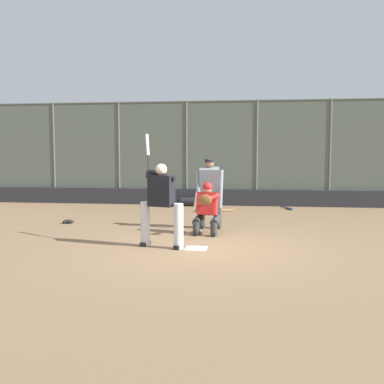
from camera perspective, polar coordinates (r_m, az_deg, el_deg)
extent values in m
plane|color=#846647|center=(9.05, 0.53, -7.20)|extent=(160.00, 160.00, 0.00)
cube|color=white|center=(9.05, 0.53, -7.17)|extent=(0.43, 0.43, 0.01)
cylinder|color=#515651|center=(16.62, 17.10, 4.74)|extent=(0.08, 0.08, 3.80)
cylinder|color=#515651|center=(16.38, 8.21, 4.91)|extent=(0.08, 0.08, 3.80)
cylinder|color=#515651|center=(16.55, -0.71, 4.96)|extent=(0.08, 0.08, 3.80)
cylinder|color=#515651|center=(17.10, -9.26, 4.89)|extent=(0.08, 0.08, 3.80)
cylinder|color=#515651|center=(18.00, -17.12, 4.74)|extent=(0.08, 0.08, 3.80)
cube|color=#515B51|center=(16.42, 3.73, 4.95)|extent=(17.91, 0.01, 3.80)
cylinder|color=#515651|center=(16.52, 3.76, 11.45)|extent=(17.91, 0.06, 0.06)
cube|color=#28282D|center=(16.40, 3.67, -0.68)|extent=(17.55, 0.18, 0.59)
cube|color=slate|center=(19.02, -1.81, -0.59)|extent=(12.54, 2.50, 0.12)
cube|color=slate|center=(18.19, -2.23, -0.34)|extent=(12.54, 0.55, 0.44)
cube|color=#B7BABC|center=(18.17, -2.23, 0.47)|extent=(12.54, 0.24, 0.08)
cube|color=slate|center=(18.72, -1.95, 0.30)|extent=(12.54, 0.55, 0.76)
cube|color=#B7BABC|center=(18.69, -1.95, 1.58)|extent=(12.54, 0.24, 0.08)
cube|color=slate|center=(19.25, -1.68, 0.91)|extent=(12.54, 0.55, 1.08)
cube|color=#B7BABC|center=(19.21, -1.69, 2.63)|extent=(12.54, 0.24, 0.08)
cube|color=slate|center=(19.78, -1.43, 1.48)|extent=(12.54, 0.55, 1.40)
cube|color=#B7BABC|center=(19.75, -1.44, 3.63)|extent=(12.54, 0.24, 0.08)
cylinder|color=silver|center=(8.96, -1.72, -4.36)|extent=(0.19, 0.19, 0.91)
cube|color=black|center=(9.04, -1.71, -6.96)|extent=(0.18, 0.30, 0.08)
cylinder|color=silver|center=(9.30, -5.97, -4.04)|extent=(0.19, 0.19, 0.91)
cube|color=black|center=(9.38, -5.94, -6.55)|extent=(0.18, 0.30, 0.08)
cube|color=black|center=(9.04, -3.91, 0.15)|extent=(0.55, 0.41, 0.63)
sphere|color=beige|center=(9.02, -3.92, 2.87)|extent=(0.23, 0.23, 0.23)
cylinder|color=black|center=(9.04, -3.87, 2.20)|extent=(0.63, 0.32, 0.24)
cylinder|color=black|center=(9.18, -5.53, 2.23)|extent=(0.13, 0.16, 0.17)
sphere|color=black|center=(9.20, -5.48, 2.65)|extent=(0.04, 0.04, 0.04)
cylinder|color=black|center=(9.30, -5.54, 3.66)|extent=(0.10, 0.22, 0.33)
cylinder|color=#B7BCC1|center=(9.54, -5.69, 5.97)|extent=(0.17, 0.34, 0.48)
cylinder|color=#333333|center=(10.35, 2.80, -4.76)|extent=(0.16, 0.16, 0.32)
cylinder|color=#333333|center=(10.52, 3.05, -3.62)|extent=(0.25, 0.50, 0.24)
cube|color=black|center=(10.37, 2.79, -5.41)|extent=(0.14, 0.27, 0.08)
cylinder|color=#333333|center=(10.45, 0.53, -4.66)|extent=(0.16, 0.16, 0.32)
cylinder|color=#333333|center=(10.62, 0.82, -3.54)|extent=(0.25, 0.50, 0.24)
cube|color=black|center=(10.47, 0.53, -5.30)|extent=(0.14, 0.27, 0.08)
cube|color=maroon|center=(10.56, 2.00, -1.50)|extent=(0.51, 0.43, 0.57)
cube|color=#B21E1E|center=(10.42, 1.80, -1.59)|extent=(0.43, 0.20, 0.47)
sphere|color=beige|center=(10.53, 2.00, 0.44)|extent=(0.21, 0.21, 0.21)
sphere|color=#B21E1E|center=(10.53, 2.00, 0.64)|extent=(0.24, 0.24, 0.24)
cylinder|color=maroon|center=(10.26, 2.61, -0.70)|extent=(0.37, 0.53, 0.16)
ellipsoid|color=brown|center=(10.05, 1.70, -1.03)|extent=(0.31, 0.14, 0.24)
cylinder|color=beige|center=(10.63, 0.55, -1.31)|extent=(0.14, 0.33, 0.46)
cylinder|color=#333333|center=(11.37, 3.28, -2.40)|extent=(0.19, 0.19, 0.90)
cube|color=black|center=(11.43, 3.27, -4.44)|extent=(0.12, 0.28, 0.08)
cylinder|color=#333333|center=(11.39, 1.21, -2.38)|extent=(0.19, 0.19, 0.90)
cube|color=black|center=(11.45, 1.20, -4.41)|extent=(0.12, 0.28, 0.08)
cube|color=gray|center=(11.24, 2.24, 1.47)|extent=(0.51, 0.45, 0.69)
sphere|color=#936B4C|center=(11.23, 2.25, 3.67)|extent=(0.23, 0.23, 0.23)
cylinder|color=black|center=(11.23, 2.25, 3.98)|extent=(0.24, 0.24, 0.08)
cylinder|color=gray|center=(11.18, 3.66, 0.37)|extent=(0.15, 0.25, 0.96)
cylinder|color=gray|center=(11.21, 0.78, 0.39)|extent=(0.16, 0.26, 0.96)
sphere|color=black|center=(14.64, 2.14, -2.38)|extent=(0.04, 0.04, 0.04)
cylinder|color=black|center=(14.66, 2.81, -2.37)|extent=(0.34, 0.11, 0.03)
cylinder|color=tan|center=(14.73, 4.38, -2.35)|extent=(0.48, 0.17, 0.07)
sphere|color=black|center=(16.04, 11.26, -1.83)|extent=(0.04, 0.04, 0.04)
cylinder|color=black|center=(15.89, 11.54, -1.90)|extent=(0.16, 0.34, 0.03)
cylinder|color=#334789|center=(15.51, 12.23, -2.07)|extent=(0.25, 0.48, 0.07)
ellipsoid|color=black|center=(12.67, -15.40, -3.63)|extent=(0.29, 0.19, 0.10)
ellipsoid|color=black|center=(12.62, -15.90, -3.69)|extent=(0.10, 0.08, 0.08)
cylinder|color=black|center=(16.13, 0.50, -1.25)|extent=(1.03, 0.32, 0.32)
sphere|color=black|center=(16.07, 2.33, -1.27)|extent=(0.31, 0.31, 0.31)
sphere|color=black|center=(16.20, -1.32, -1.22)|extent=(0.31, 0.31, 0.31)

